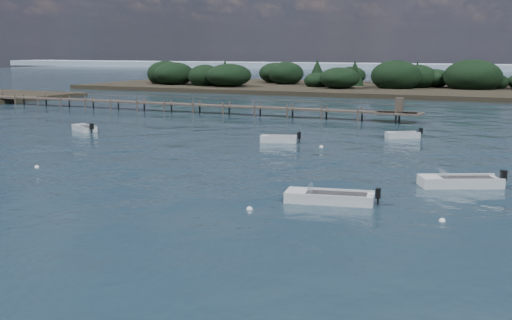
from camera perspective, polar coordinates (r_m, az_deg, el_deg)
The scene contains 14 objects.
ground at distance 85.01m, azimuth 11.70°, elevation 4.25°, with size 400.00×400.00×0.00m, color #152631.
tender_far_grey_b at distance 59.59m, azimuth 12.90°, elevation 2.06°, with size 3.21×2.59×1.14m.
tender_far_grey at distance 65.32m, azimuth -15.01°, elevation 2.64°, with size 3.59×2.70×1.18m.
dinghy_mid_white_a at distance 34.04m, azimuth 6.52°, elevation -3.49°, with size 5.05×2.60×1.16m.
tender_far_white at distance 55.45m, azimuth 2.03°, elevation 1.75°, with size 3.55×2.16×1.19m.
dinghy_mid_white_b at distance 39.52m, azimuth 17.65°, elevation -2.01°, with size 4.99×3.64×1.25m.
buoy_b at distance 32.31m, azimuth -0.58°, elevation -4.42°, with size 0.32×0.32×0.32m, color white.
buoy_c at distance 46.17m, azimuth -18.90°, elevation -0.63°, with size 0.32×0.32×0.32m, color white.
buoy_d at distance 31.38m, azimuth 16.22°, elevation -5.25°, with size 0.32×0.32×0.32m, color white.
buoy_e at distance 56.66m, azimuth 3.14°, elevation 1.74°, with size 0.32×0.32×0.32m, color white.
buoy_extra_a at distance 52.98m, azimuth 5.82°, elevation 1.14°, with size 0.32×0.32×0.32m, color white.
buoy_extra_b at distance 34.85m, azimuth 5.17°, elevation -3.40°, with size 0.32×0.32×0.32m, color white.
jetty at distance 81.85m, azimuth -5.34°, elevation 4.90°, with size 64.50×3.20×3.40m.
distant_haze at distance 275.21m, azimuth 1.61°, elevation 8.16°, with size 280.00×20.00×2.40m, color #99ABBD.
Camera 1 is at (19.51, -22.36, 7.95)m, focal length 45.00 mm.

